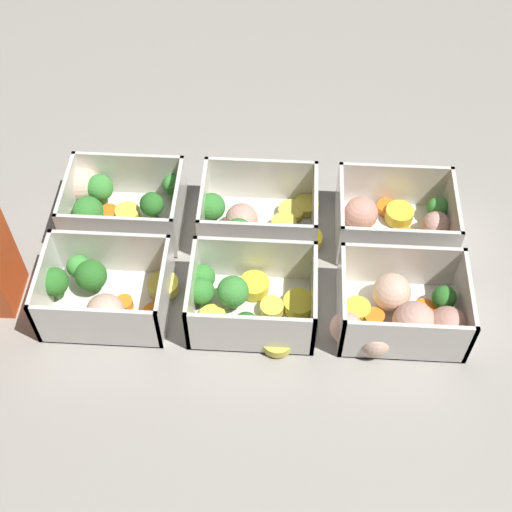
% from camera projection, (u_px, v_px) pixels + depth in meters
% --- Properties ---
extents(ground_plane, '(4.00, 4.00, 0.00)m').
position_uv_depth(ground_plane, '(256.00, 268.00, 0.91)').
color(ground_plane, gray).
extents(container_near_left, '(0.15, 0.12, 0.07)m').
position_uv_depth(container_near_left, '(395.00, 221.00, 0.93)').
color(container_near_left, silver).
rests_on(container_near_left, ground_plane).
extents(container_near_center, '(0.17, 0.12, 0.07)m').
position_uv_depth(container_near_center, '(253.00, 218.00, 0.93)').
color(container_near_center, silver).
rests_on(container_near_center, ground_plane).
extents(container_near_right, '(0.17, 0.13, 0.07)m').
position_uv_depth(container_near_right, '(114.00, 206.00, 0.94)').
color(container_near_right, silver).
rests_on(container_near_right, ground_plane).
extents(container_far_left, '(0.17, 0.12, 0.07)m').
position_uv_depth(container_far_left, '(403.00, 315.00, 0.84)').
color(container_far_left, silver).
rests_on(container_far_left, ground_plane).
extents(container_far_center, '(0.15, 0.12, 0.07)m').
position_uv_depth(container_far_center, '(245.00, 300.00, 0.85)').
color(container_far_center, silver).
rests_on(container_far_center, ground_plane).
extents(container_far_right, '(0.17, 0.12, 0.07)m').
position_uv_depth(container_far_right, '(101.00, 293.00, 0.86)').
color(container_far_right, silver).
rests_on(container_far_right, ground_plane).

